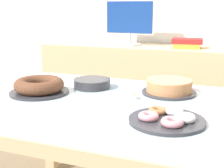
{
  "coord_description": "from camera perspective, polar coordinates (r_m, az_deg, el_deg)",
  "views": [
    {
      "loc": [
        0.49,
        -1.37,
        1.17
      ],
      "look_at": [
        -0.08,
        0.09,
        0.78
      ],
      "focal_mm": 50.0,
      "sensor_mm": 36.0,
      "label": 1
    }
  ],
  "objects": [
    {
      "name": "computer_monitor",
      "position": [
        2.69,
        3.22,
        11.1
      ],
      "size": [
        0.42,
        0.2,
        0.38
      ],
      "color": "silver",
      "rests_on": "sideboard"
    },
    {
      "name": "sideboard",
      "position": [
        2.71,
        9.89,
        -2.27
      ],
      "size": [
        2.18,
        0.44,
        0.85
      ],
      "color": "#D1B284",
      "rests_on": "ground"
    },
    {
      "name": "plate_stack",
      "position": [
        1.78,
        -3.66,
        0.13
      ],
      "size": [
        0.21,
        0.21,
        0.05
      ],
      "color": "#333338",
      "rests_on": "dining_table"
    },
    {
      "name": "book_stack",
      "position": [
        2.59,
        13.58,
        7.28
      ],
      "size": [
        0.25,
        0.2,
        0.07
      ],
      "color": "#B29933",
      "rests_on": "sideboard"
    },
    {
      "name": "tealight_left_edge",
      "position": [
        1.57,
        4.15,
        -2.36
      ],
      "size": [
        0.04,
        0.04,
        0.04
      ],
      "color": "silver",
      "rests_on": "dining_table"
    },
    {
      "name": "tealight_near_front",
      "position": [
        1.96,
        -6.79,
        0.92
      ],
      "size": [
        0.04,
        0.04,
        0.04
      ],
      "color": "silver",
      "rests_on": "dining_table"
    },
    {
      "name": "tealight_near_cakes",
      "position": [
        1.95,
        -12.78,
        0.58
      ],
      "size": [
        0.04,
        0.04,
        0.04
      ],
      "color": "silver",
      "rests_on": "dining_table"
    },
    {
      "name": "pastry_platter",
      "position": [
        1.27,
        10.07,
        -6.26
      ],
      "size": [
        0.31,
        0.31,
        0.04
      ],
      "color": "#333338",
      "rests_on": "dining_table"
    },
    {
      "name": "dining_table",
      "position": [
        1.55,
        1.37,
        -6.3
      ],
      "size": [
        1.48,
        0.97,
        0.72
      ],
      "color": "silver",
      "rests_on": "ground"
    },
    {
      "name": "cake_chocolate_round",
      "position": [
        1.68,
        10.38,
        -0.54
      ],
      "size": [
        0.29,
        0.29,
        0.08
      ],
      "color": "#333338",
      "rests_on": "dining_table"
    },
    {
      "name": "cake_golden_bundt",
      "position": [
        1.7,
        -13.17,
        -0.4
      ],
      "size": [
        0.31,
        0.31,
        0.08
      ],
      "color": "#333338",
      "rests_on": "dining_table"
    }
  ]
}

